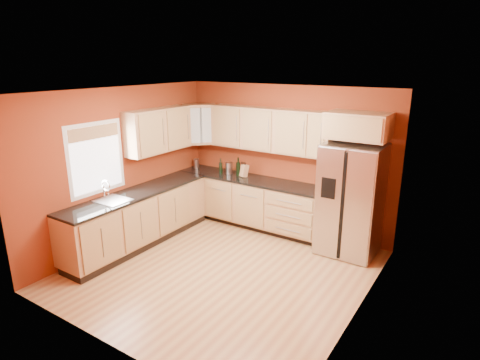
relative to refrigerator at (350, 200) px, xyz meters
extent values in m
plane|color=#9D643C|center=(-1.35, -1.62, -0.89)|extent=(4.00, 4.00, 0.00)
plane|color=white|center=(-1.35, -1.62, 1.71)|extent=(4.00, 4.00, 0.00)
cube|color=maroon|center=(-1.35, 0.38, 0.41)|extent=(4.00, 0.04, 2.60)
cube|color=maroon|center=(-1.35, -3.62, 0.41)|extent=(4.00, 0.04, 2.60)
cube|color=maroon|center=(-3.35, -1.62, 0.41)|extent=(0.04, 4.00, 2.60)
cube|color=maroon|center=(0.65, -1.62, 0.41)|extent=(0.04, 4.00, 2.60)
cube|color=#A57A50|center=(-1.90, 0.07, -0.45)|extent=(2.90, 0.60, 0.88)
cube|color=#A57A50|center=(-3.05, -1.62, -0.45)|extent=(0.60, 2.80, 0.88)
cube|color=black|center=(-1.90, 0.06, 0.01)|extent=(2.90, 0.62, 0.04)
cube|color=black|center=(-3.04, -1.62, 0.01)|extent=(0.62, 2.80, 0.04)
cube|color=#A57A50|center=(-1.60, 0.21, 0.94)|extent=(2.30, 0.33, 0.75)
cube|color=#A57A50|center=(-3.19, -0.90, 0.94)|extent=(0.33, 1.35, 0.75)
cube|color=#A57A50|center=(-3.02, 0.04, 0.94)|extent=(0.67, 0.67, 0.75)
cube|color=#A57A50|center=(0.00, 0.07, 1.16)|extent=(0.92, 0.60, 0.40)
cube|color=#A8A9AD|center=(0.00, 0.00, 0.00)|extent=(0.90, 0.75, 1.78)
cube|color=white|center=(-3.33, -2.12, 0.66)|extent=(0.03, 0.90, 1.00)
cylinder|color=#A8A9AD|center=(-2.40, 0.12, 0.14)|extent=(0.18, 0.18, 0.22)
cylinder|color=#A8A9AD|center=(-3.20, 0.12, 0.12)|extent=(0.15, 0.15, 0.18)
cube|color=tan|center=(-2.04, 0.09, 0.15)|extent=(0.15, 0.14, 0.23)
cylinder|color=silver|center=(-0.55, 0.11, 0.14)|extent=(0.09, 0.09, 0.21)
camera|label=1|loc=(1.78, -5.94, 2.10)|focal=30.00mm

